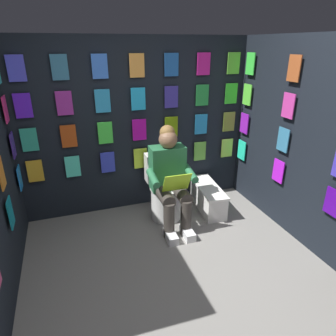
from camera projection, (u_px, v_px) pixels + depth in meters
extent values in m
plane|color=gray|center=(201.00, 312.00, 2.44)|extent=(30.00, 30.00, 0.00)
cube|color=black|center=(138.00, 127.00, 3.74)|extent=(2.96, 0.10, 2.12)
cube|color=gold|center=(35.00, 171.00, 3.43)|extent=(0.17, 0.01, 0.26)
cube|color=#4EEECF|center=(73.00, 167.00, 3.56)|extent=(0.17, 0.01, 0.26)
cube|color=blue|center=(108.00, 162.00, 3.69)|extent=(0.17, 0.01, 0.26)
cube|color=#B5DD2F|center=(141.00, 158.00, 3.81)|extent=(0.17, 0.01, 0.26)
cube|color=#2511B7|center=(171.00, 155.00, 3.94)|extent=(0.17, 0.01, 0.26)
cube|color=#68B740|center=(200.00, 151.00, 4.06)|extent=(0.17, 0.01, 0.26)
cube|color=#B7E14D|center=(227.00, 148.00, 4.19)|extent=(0.17, 0.01, 0.26)
cube|color=teal|center=(29.00, 140.00, 3.29)|extent=(0.17, 0.01, 0.26)
cube|color=#BA4312|center=(69.00, 136.00, 3.42)|extent=(0.17, 0.01, 0.26)
cube|color=#3FD83F|center=(105.00, 133.00, 3.54)|extent=(0.17, 0.01, 0.26)
cube|color=#B70EA4|center=(139.00, 130.00, 3.67)|extent=(0.17, 0.01, 0.26)
cube|color=#698F0B|center=(171.00, 127.00, 3.79)|extent=(0.17, 0.01, 0.26)
cube|color=#238ACD|center=(201.00, 124.00, 3.92)|extent=(0.17, 0.01, 0.26)
cube|color=olive|center=(229.00, 122.00, 4.05)|extent=(0.17, 0.01, 0.26)
cube|color=#531CD8|center=(23.00, 106.00, 3.15)|extent=(0.17, 0.01, 0.26)
cube|color=#992894|center=(64.00, 103.00, 3.27)|extent=(0.17, 0.01, 0.26)
cube|color=#2A98D4|center=(103.00, 101.00, 3.40)|extent=(0.17, 0.01, 0.26)
cube|color=#20ADED|center=(138.00, 99.00, 3.52)|extent=(0.17, 0.01, 0.26)
cube|color=#332A8F|center=(171.00, 97.00, 3.65)|extent=(0.17, 0.01, 0.26)
cube|color=#248D3D|center=(202.00, 95.00, 3.78)|extent=(0.17, 0.01, 0.26)
cube|color=green|center=(231.00, 94.00, 3.90)|extent=(0.17, 0.01, 0.26)
cube|color=#4747DB|center=(16.00, 68.00, 3.00)|extent=(0.17, 0.01, 0.26)
cube|color=teal|center=(60.00, 67.00, 3.13)|extent=(0.17, 0.01, 0.26)
cube|color=#3872E4|center=(100.00, 66.00, 3.25)|extent=(0.17, 0.01, 0.26)
cube|color=#ED9C40|center=(137.00, 65.00, 3.38)|extent=(0.17, 0.01, 0.26)
cube|color=#1C529E|center=(172.00, 65.00, 3.51)|extent=(0.17, 0.01, 0.26)
cube|color=#C71B89|center=(204.00, 64.00, 3.63)|extent=(0.17, 0.01, 0.26)
cube|color=#60B936|center=(234.00, 63.00, 3.76)|extent=(0.17, 0.01, 0.26)
cube|color=black|center=(290.00, 138.00, 3.31)|extent=(0.10, 1.91, 2.12)
cube|color=#20DEAF|center=(242.00, 150.00, 4.11)|extent=(0.01, 0.17, 0.26)
cube|color=#B81AE0|center=(278.00, 171.00, 3.44)|extent=(0.01, 0.17, 0.26)
cube|color=#46098E|center=(333.00, 202.00, 2.76)|extent=(0.01, 0.17, 0.26)
cube|color=purple|center=(244.00, 123.00, 3.96)|extent=(0.01, 0.17, 0.26)
cube|color=teal|center=(283.00, 140.00, 3.29)|extent=(0.01, 0.17, 0.26)
cube|color=#5CD43B|center=(247.00, 95.00, 3.82)|extent=(0.01, 0.17, 0.26)
cube|color=#C93696|center=(288.00, 106.00, 3.15)|extent=(0.01, 0.17, 0.26)
cube|color=#3BD741|center=(250.00, 64.00, 3.68)|extent=(0.01, 0.17, 0.26)
cube|color=#A54F26|center=(294.00, 68.00, 3.00)|extent=(0.01, 0.17, 0.26)
cube|color=teal|center=(11.00, 213.00, 2.59)|extent=(0.01, 0.17, 0.26)
cube|color=#1F89F1|center=(20.00, 178.00, 3.26)|extent=(0.01, 0.17, 0.26)
cube|color=orange|center=(1.00, 173.00, 2.44)|extent=(0.01, 0.17, 0.26)
cube|color=#432690|center=(13.00, 145.00, 3.12)|extent=(0.01, 0.17, 0.26)
cube|color=#E22C74|center=(5.00, 109.00, 2.97)|extent=(0.01, 0.17, 0.26)
cylinder|color=white|center=(167.00, 203.00, 3.70)|extent=(0.38, 0.38, 0.40)
cylinder|color=white|center=(166.00, 187.00, 3.62)|extent=(0.41, 0.41, 0.02)
cube|color=white|center=(160.00, 167.00, 3.79)|extent=(0.38, 0.19, 0.36)
cylinder|color=white|center=(162.00, 169.00, 3.71)|extent=(0.39, 0.08, 0.39)
cube|color=#286B42|center=(167.00, 168.00, 3.49)|extent=(0.41, 0.23, 0.52)
sphere|color=brown|center=(168.00, 139.00, 3.33)|extent=(0.21, 0.21, 0.21)
sphere|color=olive|center=(167.00, 133.00, 3.33)|extent=(0.17, 0.17, 0.17)
cylinder|color=#38332D|center=(181.00, 193.00, 3.44)|extent=(0.16, 0.40, 0.15)
cylinder|color=#38332D|center=(164.00, 195.00, 3.38)|extent=(0.16, 0.40, 0.15)
cylinder|color=#38332D|center=(186.00, 218.00, 3.37)|extent=(0.12, 0.12, 0.42)
cylinder|color=#38332D|center=(169.00, 221.00, 3.31)|extent=(0.12, 0.12, 0.42)
cube|color=white|center=(187.00, 233.00, 3.38)|extent=(0.12, 0.26, 0.09)
cube|color=white|center=(171.00, 236.00, 3.32)|extent=(0.12, 0.26, 0.09)
cylinder|color=#286B42|center=(190.00, 173.00, 3.41)|extent=(0.09, 0.31, 0.13)
cylinder|color=#286B42|center=(153.00, 178.00, 3.28)|extent=(0.09, 0.31, 0.13)
cube|color=#ABE427|center=(177.00, 183.00, 3.21)|extent=(0.30, 0.14, 0.23)
cube|color=white|center=(208.00, 198.00, 3.92)|extent=(0.32, 0.75, 0.29)
cube|color=white|center=(208.00, 187.00, 3.86)|extent=(0.34, 0.78, 0.03)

